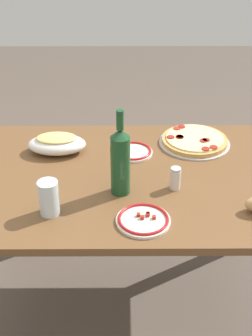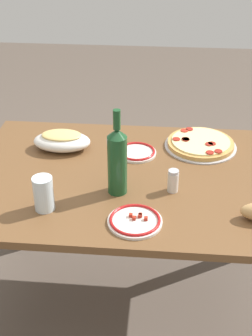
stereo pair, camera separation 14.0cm
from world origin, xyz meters
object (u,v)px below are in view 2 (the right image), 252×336
at_px(wine_bottle, 117,160).
at_px(pepperoni_pizza, 201,144).
at_px(baked_pasta_dish, 62,140).
at_px(side_plate_near, 135,221).
at_px(spice_shaker, 173,181).
at_px(water_glass, 44,194).
at_px(dining_table, 126,200).
at_px(side_plate_far, 137,152).

bearing_deg(wine_bottle, pepperoni_pizza, -130.87).
distance_m(baked_pasta_dish, side_plate_near, 0.59).
distance_m(pepperoni_pizza, spice_shaker, 0.37).
bearing_deg(water_glass, dining_table, -136.89).
bearing_deg(wine_bottle, dining_table, -100.04).
bearing_deg(wine_bottle, spice_shaker, -173.94).
relative_size(pepperoni_pizza, baked_pasta_dish, 1.27).
distance_m(wine_bottle, water_glass, 0.28).
xyz_separation_m(water_glass, side_plate_far, (-0.29, -0.41, -0.05)).
bearing_deg(baked_pasta_dish, wine_bottle, 131.79).
distance_m(water_glass, spice_shaker, 0.46).
height_order(dining_table, water_glass, water_glass).
relative_size(dining_table, baked_pasta_dish, 5.09).
distance_m(dining_table, spice_shaker, 0.26).
relative_size(side_plate_far, spice_shaker, 1.87).
bearing_deg(baked_pasta_dish, spice_shaker, 149.32).
xyz_separation_m(pepperoni_pizza, spice_shaker, (0.12, 0.35, 0.03)).
xyz_separation_m(baked_pasta_dish, side_plate_far, (-0.32, 0.02, -0.03)).
height_order(pepperoni_pizza, water_glass, water_glass).
bearing_deg(pepperoni_pizza, side_plate_near, 66.14).
relative_size(wine_bottle, side_plate_near, 1.78).
distance_m(dining_table, side_plate_near, 0.33).
xyz_separation_m(dining_table, side_plate_near, (-0.06, 0.29, 0.13)).
xyz_separation_m(wine_bottle, side_plate_far, (-0.05, -0.28, -0.12)).
bearing_deg(dining_table, spice_shaker, 152.12).
distance_m(dining_table, water_glass, 0.40).
xyz_separation_m(wine_bottle, spice_shaker, (-0.20, -0.02, -0.09)).
height_order(side_plate_near, spice_shaker, spice_shaker).
bearing_deg(dining_table, baked_pasta_dish, -32.36).
distance_m(dining_table, baked_pasta_dish, 0.37).
relative_size(dining_table, side_plate_near, 6.70).
bearing_deg(pepperoni_pizza, water_glass, 41.59).
height_order(dining_table, pepperoni_pizza, pepperoni_pizza).
xyz_separation_m(dining_table, wine_bottle, (0.02, 0.12, 0.25)).
bearing_deg(baked_pasta_dish, side_plate_near, 125.73).
relative_size(baked_pasta_dish, side_plate_near, 1.32).
relative_size(pepperoni_pizza, side_plate_far, 1.88).
bearing_deg(baked_pasta_dish, water_glass, 93.64).
xyz_separation_m(side_plate_near, spice_shaker, (-0.12, -0.20, 0.03)).
height_order(pepperoni_pizza, baked_pasta_dish, baked_pasta_dish).
bearing_deg(wine_bottle, water_glass, 27.97).
bearing_deg(spice_shaker, side_plate_far, -60.11).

